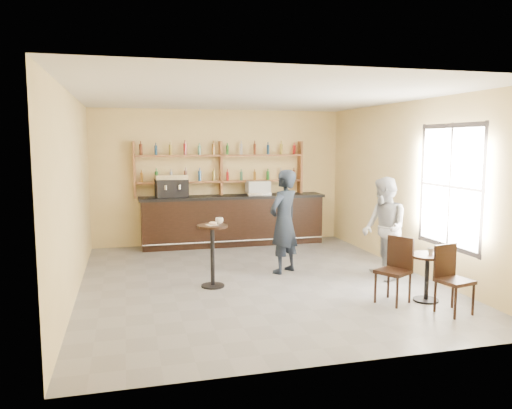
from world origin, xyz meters
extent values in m
plane|color=slate|center=(0.00, 0.00, 0.00)|extent=(7.00, 7.00, 0.00)
plane|color=white|center=(0.00, 0.00, 3.20)|extent=(7.00, 7.00, 0.00)
plane|color=#EBCD86|center=(0.00, 3.50, 1.60)|extent=(7.00, 0.00, 7.00)
plane|color=#EBCD86|center=(0.00, -3.50, 1.60)|extent=(7.00, 0.00, 7.00)
plane|color=#EBCD86|center=(-3.00, 0.00, 1.60)|extent=(0.00, 7.00, 7.00)
plane|color=#EBCD86|center=(3.00, 0.00, 1.60)|extent=(0.00, 7.00, 7.00)
plane|color=white|center=(2.99, -1.20, 1.70)|extent=(0.00, 2.00, 2.00)
cube|color=white|center=(-0.82, -0.20, 1.06)|extent=(0.22, 0.22, 0.00)
torus|color=#DB9550|center=(-0.81, -0.21, 1.09)|extent=(0.17, 0.17, 0.05)
imported|color=white|center=(-0.68, -0.10, 1.11)|extent=(0.15, 0.15, 0.10)
imported|color=black|center=(0.63, 0.40, 0.97)|extent=(0.84, 0.78, 1.93)
imported|color=white|center=(2.28, -1.79, 0.78)|extent=(0.12, 0.12, 0.10)
imported|color=#949599|center=(2.21, -0.49, 0.91)|extent=(0.79, 0.96, 1.83)
camera|label=1|loc=(-2.18, -8.33, 2.42)|focal=35.00mm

